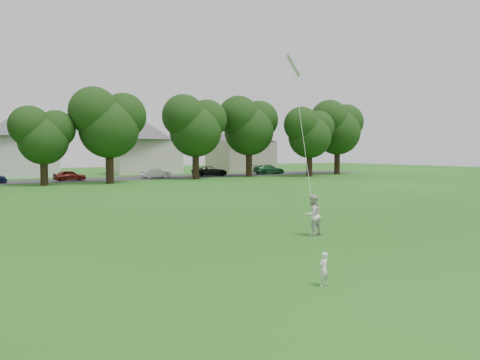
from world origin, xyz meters
TOP-DOWN VIEW (x-y plane):
  - ground at (0.00, 0.00)m, footprint 160.00×160.00m
  - street at (0.00, 42.00)m, footprint 90.00×7.00m
  - toddler at (-0.20, -2.03)m, footprint 0.33×0.25m
  - older_boy at (3.98, 3.13)m, footprint 0.81×0.65m
  - kite at (4.57, 4.47)m, footprint 1.11×1.93m
  - tree_row at (5.09, 36.25)m, footprint 80.02×9.35m
  - parked_cars at (2.62, 41.00)m, footprint 62.60×2.65m
  - house_row at (-0.37, 52.00)m, footprint 76.42×13.32m

SIDE VIEW (x-z plane):
  - ground at x=0.00m, z-range 0.00..0.00m
  - street at x=0.00m, z-range 0.00..0.01m
  - toddler at x=-0.20m, z-range 0.00..0.81m
  - parked_cars at x=2.62m, z-range -0.03..1.26m
  - older_boy at x=3.98m, z-range 0.00..1.56m
  - kite at x=4.57m, z-range 0.72..7.27m
  - house_row at x=-0.37m, z-range 0.03..9.16m
  - tree_row at x=5.09m, z-range 1.11..11.29m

